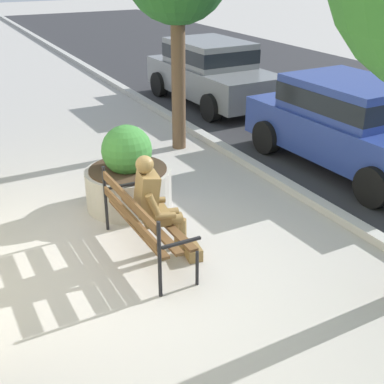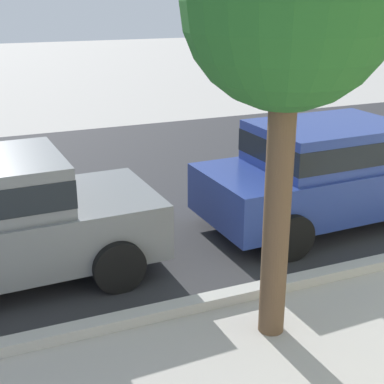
{
  "view_description": "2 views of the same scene",
  "coord_description": "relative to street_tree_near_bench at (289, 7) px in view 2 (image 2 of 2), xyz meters",
  "views": [
    {
      "loc": [
        5.03,
        -2.1,
        3.53
      ],
      "look_at": [
        -0.3,
        0.69,
        0.75
      ],
      "focal_mm": 48.46,
      "sensor_mm": 36.0,
      "label": 1
    },
    {
      "loc": [
        -6.48,
        -2.1,
        3.36
      ],
      "look_at": [
        -3.71,
        4.45,
        0.8
      ],
      "focal_mm": 51.96,
      "sensor_mm": 36.0,
      "label": 2
    }
  ],
  "objects": [
    {
      "name": "parked_car_blue",
      "position": [
        2.32,
        2.23,
        -2.4
      ],
      "size": [
        4.15,
        2.03,
        1.56
      ],
      "color": "navy",
      "rests_on": "ground"
    },
    {
      "name": "street_surface",
      "position": [
        3.75,
        5.29,
        -3.24
      ],
      "size": [
        60.0,
        9.0,
        0.01
      ],
      "primitive_type": "cube",
      "color": "#2D2D30",
      "rests_on": "ground"
    },
    {
      "name": "street_tree_near_bench",
      "position": [
        0.0,
        0.0,
        0.0
      ],
      "size": [
        1.91,
        1.91,
        4.25
      ],
      "color": "brown",
      "rests_on": "ground"
    }
  ]
}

